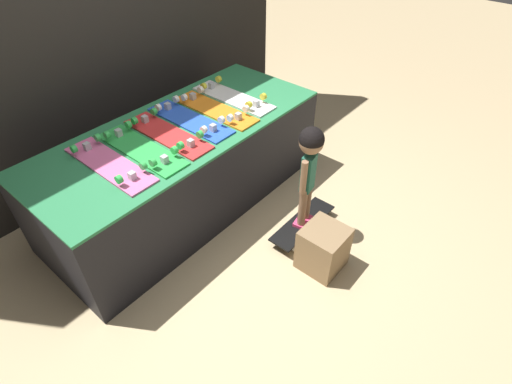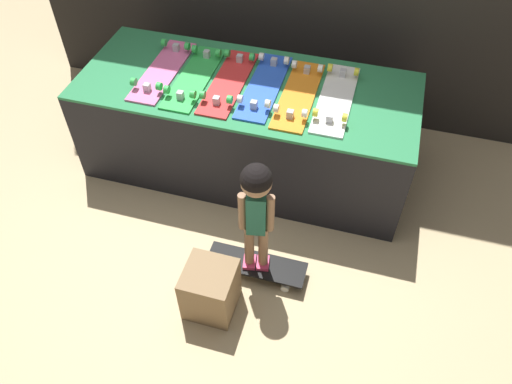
{
  "view_description": "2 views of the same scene",
  "coord_description": "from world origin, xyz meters",
  "px_view_note": "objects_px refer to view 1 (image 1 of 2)",
  "views": [
    {
      "loc": [
        -1.57,
        -1.43,
        2.27
      ],
      "look_at": [
        0.15,
        0.03,
        0.35
      ],
      "focal_mm": 28.0,
      "sensor_mm": 36.0,
      "label": 1
    },
    {
      "loc": [
        0.82,
        -1.99,
        2.67
      ],
      "look_at": [
        0.24,
        0.02,
        0.4
      ],
      "focal_mm": 35.0,
      "sensor_mm": 36.0,
      "label": 2
    }
  ],
  "objects_px": {
    "skateboard_white_on_rack": "(233,97)",
    "skateboard_on_floor": "(303,224)",
    "skateboard_blue_on_rack": "(190,119)",
    "skateboard_orange_on_rack": "(215,109)",
    "child": "(309,160)",
    "skateboard_pink_on_rack": "(109,163)",
    "skateboard_red_on_rack": "(167,133)",
    "storage_box": "(323,248)",
    "skateboard_green_on_rack": "(141,148)"
  },
  "relations": [
    {
      "from": "skateboard_pink_on_rack",
      "to": "skateboard_blue_on_rack",
      "type": "relative_size",
      "value": 1.0
    },
    {
      "from": "skateboard_pink_on_rack",
      "to": "storage_box",
      "type": "distance_m",
      "value": 1.54
    },
    {
      "from": "skateboard_white_on_rack",
      "to": "child",
      "type": "relative_size",
      "value": 0.9
    },
    {
      "from": "skateboard_green_on_rack",
      "to": "skateboard_orange_on_rack",
      "type": "xyz_separation_m",
      "value": [
        0.72,
        0.01,
        0.0
      ]
    },
    {
      "from": "skateboard_red_on_rack",
      "to": "storage_box",
      "type": "relative_size",
      "value": 2.21
    },
    {
      "from": "storage_box",
      "to": "skateboard_blue_on_rack",
      "type": "bearing_deg",
      "value": 91.06
    },
    {
      "from": "skateboard_white_on_rack",
      "to": "skateboard_on_floor",
      "type": "bearing_deg",
      "value": -105.59
    },
    {
      "from": "skateboard_red_on_rack",
      "to": "child",
      "type": "xyz_separation_m",
      "value": [
        0.45,
        -0.92,
        -0.06
      ]
    },
    {
      "from": "skateboard_white_on_rack",
      "to": "skateboard_green_on_rack",
      "type": "bearing_deg",
      "value": -178.12
    },
    {
      "from": "skateboard_on_floor",
      "to": "child",
      "type": "height_order",
      "value": "child"
    },
    {
      "from": "skateboard_red_on_rack",
      "to": "skateboard_blue_on_rack",
      "type": "bearing_deg",
      "value": 5.55
    },
    {
      "from": "child",
      "to": "skateboard_blue_on_rack",
      "type": "bearing_deg",
      "value": 92.03
    },
    {
      "from": "child",
      "to": "skateboard_pink_on_rack",
      "type": "bearing_deg",
      "value": 124.27
    },
    {
      "from": "skateboard_orange_on_rack",
      "to": "skateboard_on_floor",
      "type": "xyz_separation_m",
      "value": [
        -0.02,
        -0.92,
        -0.66
      ]
    },
    {
      "from": "skateboard_green_on_rack",
      "to": "skateboard_blue_on_rack",
      "type": "bearing_deg",
      "value": 4.1
    },
    {
      "from": "skateboard_pink_on_rack",
      "to": "child",
      "type": "distance_m",
      "value": 1.32
    },
    {
      "from": "skateboard_pink_on_rack",
      "to": "skateboard_green_on_rack",
      "type": "relative_size",
      "value": 1.0
    },
    {
      "from": "skateboard_red_on_rack",
      "to": "child",
      "type": "relative_size",
      "value": 0.9
    },
    {
      "from": "storage_box",
      "to": "skateboard_on_floor",
      "type": "bearing_deg",
      "value": 57.24
    },
    {
      "from": "skateboard_white_on_rack",
      "to": "skateboard_on_floor",
      "type": "height_order",
      "value": "skateboard_white_on_rack"
    },
    {
      "from": "skateboard_blue_on_rack",
      "to": "skateboard_orange_on_rack",
      "type": "xyz_separation_m",
      "value": [
        0.24,
        -0.03,
        0.0
      ]
    },
    {
      "from": "skateboard_green_on_rack",
      "to": "child",
      "type": "bearing_deg",
      "value": -52.78
    },
    {
      "from": "skateboard_orange_on_rack",
      "to": "storage_box",
      "type": "height_order",
      "value": "skateboard_orange_on_rack"
    },
    {
      "from": "skateboard_red_on_rack",
      "to": "skateboard_white_on_rack",
      "type": "bearing_deg",
      "value": 1.63
    },
    {
      "from": "skateboard_green_on_rack",
      "to": "skateboard_red_on_rack",
      "type": "height_order",
      "value": "same"
    },
    {
      "from": "skateboard_green_on_rack",
      "to": "skateboard_red_on_rack",
      "type": "bearing_deg",
      "value": 2.64
    },
    {
      "from": "skateboard_on_floor",
      "to": "skateboard_green_on_rack",
      "type": "bearing_deg",
      "value": 127.22
    },
    {
      "from": "storage_box",
      "to": "skateboard_pink_on_rack",
      "type": "bearing_deg",
      "value": 121.06
    },
    {
      "from": "skateboard_red_on_rack",
      "to": "storage_box",
      "type": "distance_m",
      "value": 1.37
    },
    {
      "from": "skateboard_blue_on_rack",
      "to": "skateboard_on_floor",
      "type": "height_order",
      "value": "skateboard_blue_on_rack"
    },
    {
      "from": "skateboard_blue_on_rack",
      "to": "skateboard_on_floor",
      "type": "xyz_separation_m",
      "value": [
        0.21,
        -0.94,
        -0.66
      ]
    },
    {
      "from": "skateboard_pink_on_rack",
      "to": "skateboard_red_on_rack",
      "type": "xyz_separation_m",
      "value": [
        0.48,
        -0.01,
        0.0
      ]
    },
    {
      "from": "storage_box",
      "to": "skateboard_red_on_rack",
      "type": "bearing_deg",
      "value": 102.11
    },
    {
      "from": "skateboard_pink_on_rack",
      "to": "storage_box",
      "type": "xyz_separation_m",
      "value": [
        0.74,
        -1.23,
        -0.57
      ]
    },
    {
      "from": "skateboard_white_on_rack",
      "to": "skateboard_on_floor",
      "type": "xyz_separation_m",
      "value": [
        -0.26,
        -0.94,
        -0.66
      ]
    },
    {
      "from": "skateboard_blue_on_rack",
      "to": "skateboard_white_on_rack",
      "type": "distance_m",
      "value": 0.48
    },
    {
      "from": "storage_box",
      "to": "skateboard_green_on_rack",
      "type": "bearing_deg",
      "value": 112.49
    },
    {
      "from": "skateboard_green_on_rack",
      "to": "skateboard_white_on_rack",
      "type": "distance_m",
      "value": 0.95
    },
    {
      "from": "skateboard_blue_on_rack",
      "to": "skateboard_on_floor",
      "type": "bearing_deg",
      "value": -77.21
    },
    {
      "from": "skateboard_pink_on_rack",
      "to": "skateboard_blue_on_rack",
      "type": "xyz_separation_m",
      "value": [
        0.72,
        0.02,
        0.0
      ]
    },
    {
      "from": "skateboard_orange_on_rack",
      "to": "skateboard_on_floor",
      "type": "distance_m",
      "value": 1.13
    },
    {
      "from": "skateboard_blue_on_rack",
      "to": "child",
      "type": "distance_m",
      "value": 0.97
    },
    {
      "from": "skateboard_pink_on_rack",
      "to": "skateboard_white_on_rack",
      "type": "distance_m",
      "value": 1.19
    },
    {
      "from": "child",
      "to": "skateboard_white_on_rack",
      "type": "bearing_deg",
      "value": 63.65
    },
    {
      "from": "skateboard_pink_on_rack",
      "to": "skateboard_on_floor",
      "type": "distance_m",
      "value": 1.47
    },
    {
      "from": "skateboard_orange_on_rack",
      "to": "skateboard_on_floor",
      "type": "relative_size",
      "value": 1.21
    },
    {
      "from": "skateboard_on_floor",
      "to": "storage_box",
      "type": "bearing_deg",
      "value": -122.76
    },
    {
      "from": "skateboard_pink_on_rack",
      "to": "skateboard_white_on_rack",
      "type": "height_order",
      "value": "same"
    },
    {
      "from": "skateboard_red_on_rack",
      "to": "skateboard_white_on_rack",
      "type": "relative_size",
      "value": 1.0
    },
    {
      "from": "skateboard_orange_on_rack",
      "to": "skateboard_white_on_rack",
      "type": "height_order",
      "value": "same"
    }
  ]
}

